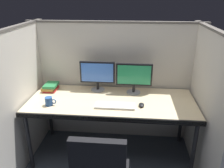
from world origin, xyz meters
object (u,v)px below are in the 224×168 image
(monitor_left, at_px, (97,74))
(coffee_mug, at_px, (49,101))
(desk, at_px, (112,104))
(book_stack, at_px, (51,87))
(monitor_right, at_px, (134,76))
(computer_mouse, at_px, (141,105))
(keyboard_main, at_px, (115,106))

(monitor_left, distance_m, coffee_mug, 0.68)
(desk, height_order, book_stack, book_stack)
(book_stack, distance_m, coffee_mug, 0.43)
(monitor_right, bearing_deg, book_stack, -179.52)
(desk, bearing_deg, coffee_mug, -165.21)
(computer_mouse, distance_m, book_stack, 1.18)
(monitor_left, relative_size, coffee_mug, 3.41)
(desk, height_order, keyboard_main, keyboard_main)
(monitor_left, bearing_deg, monitor_right, -5.59)
(monitor_left, height_order, book_stack, monitor_left)
(keyboard_main, distance_m, book_stack, 0.93)
(desk, xyz_separation_m, book_stack, (-0.79, 0.23, 0.09))
(monitor_left, distance_m, computer_mouse, 0.70)
(book_stack, xyz_separation_m, coffee_mug, (0.13, -0.41, 0.01))
(coffee_mug, bearing_deg, computer_mouse, 3.69)
(desk, relative_size, keyboard_main, 4.42)
(keyboard_main, relative_size, book_stack, 1.97)
(monitor_right, distance_m, book_stack, 1.06)
(coffee_mug, bearing_deg, book_stack, 107.13)
(computer_mouse, bearing_deg, monitor_right, 104.13)
(book_stack, bearing_deg, desk, -16.26)
(desk, height_order, monitor_left, monitor_left)
(desk, relative_size, monitor_left, 4.42)
(monitor_left, distance_m, book_stack, 0.62)
(computer_mouse, bearing_deg, keyboard_main, -173.44)
(keyboard_main, bearing_deg, book_stack, 156.01)
(coffee_mug, bearing_deg, monitor_left, 44.59)
(desk, height_order, coffee_mug, coffee_mug)
(desk, xyz_separation_m, computer_mouse, (0.34, -0.11, 0.07))
(monitor_right, distance_m, keyboard_main, 0.48)
(computer_mouse, bearing_deg, book_stack, 163.12)
(desk, relative_size, coffee_mug, 15.08)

